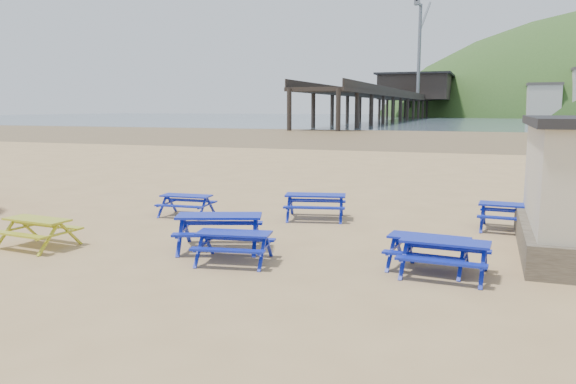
% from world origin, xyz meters
% --- Properties ---
extents(ground, '(400.00, 400.00, 0.00)m').
position_xyz_m(ground, '(0.00, 0.00, 0.00)').
color(ground, tan).
rests_on(ground, ground).
extents(wet_sand, '(400.00, 400.00, 0.00)m').
position_xyz_m(wet_sand, '(0.00, 55.00, 0.00)').
color(wet_sand, brown).
rests_on(wet_sand, ground).
extents(sea, '(400.00, 400.00, 0.00)m').
position_xyz_m(sea, '(0.00, 170.00, 0.01)').
color(sea, '#455663').
rests_on(sea, ground).
extents(picnic_table_blue_a, '(1.65, 1.37, 0.66)m').
position_xyz_m(picnic_table_blue_a, '(-2.81, 1.98, 0.33)').
color(picnic_table_blue_a, '#0912A7').
rests_on(picnic_table_blue_a, ground).
extents(picnic_table_blue_b, '(2.09, 1.82, 0.76)m').
position_xyz_m(picnic_table_blue_b, '(1.14, 2.85, 0.38)').
color(picnic_table_blue_b, '#0912A7').
rests_on(picnic_table_blue_b, ground).
extents(picnic_table_blue_c, '(1.85, 1.53, 0.74)m').
position_xyz_m(picnic_table_blue_c, '(6.73, 3.08, 0.37)').
color(picnic_table_blue_c, '#0912A7').
rests_on(picnic_table_blue_c, ground).
extents(picnic_table_blue_d, '(1.80, 1.54, 0.67)m').
position_xyz_m(picnic_table_blue_d, '(0.87, -2.38, 0.34)').
color(picnic_table_blue_d, '#0912A7').
rests_on(picnic_table_blue_d, ground).
extents(picnic_table_blue_e, '(2.42, 2.18, 0.84)m').
position_xyz_m(picnic_table_blue_e, '(0.05, -1.45, 0.42)').
color(picnic_table_blue_e, '#0912A7').
rests_on(picnic_table_blue_e, ground).
extents(picnic_table_blue_f, '(1.77, 1.48, 0.69)m').
position_xyz_m(picnic_table_blue_f, '(4.93, -1.48, 0.35)').
color(picnic_table_blue_f, '#0912A7').
rests_on(picnic_table_blue_f, ground).
extents(picnic_table_yellow, '(1.79, 1.50, 0.70)m').
position_xyz_m(picnic_table_yellow, '(-4.21, -2.74, 0.35)').
color(picnic_table_yellow, gold).
rests_on(picnic_table_yellow, ground).
extents(pier, '(24.00, 220.00, 39.29)m').
position_xyz_m(pier, '(-17.99, 178.23, 5.46)').
color(pier, black).
rests_on(pier, ground).
extents(picnic_table_blue_g, '(1.81, 1.49, 0.73)m').
position_xyz_m(picnic_table_blue_g, '(5.28, -1.86, 0.36)').
color(picnic_table_blue_g, '#0912A7').
rests_on(picnic_table_blue_g, ground).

